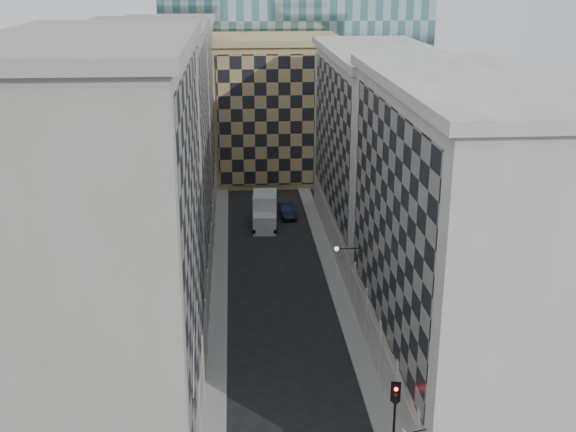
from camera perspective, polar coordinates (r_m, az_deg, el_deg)
sidewalk_west at (r=63.94m, az=-5.48°, el=-5.99°), size 1.50×100.00×0.15m
sidewalk_east at (r=64.52m, az=3.93°, el=-5.70°), size 1.50×100.00×0.15m
bldg_left_a at (r=42.47m, az=-13.97°, el=-2.40°), size 10.80×22.80×23.70m
bldg_left_b at (r=63.42m, az=-10.86°, el=4.35°), size 10.80×22.80×22.70m
bldg_left_c at (r=84.91m, az=-9.29°, el=7.71°), size 10.80×22.80×21.70m
bldg_right_a at (r=48.32m, az=13.34°, el=-1.64°), size 10.80×26.80×20.70m
bldg_right_b at (r=73.53m, az=7.15°, el=5.33°), size 10.80×28.80×19.70m
tan_block at (r=97.68m, az=-1.02°, el=8.56°), size 16.80×14.80×18.80m
flagpoles_left at (r=38.97m, az=-7.34°, el=-10.18°), size 0.10×6.33×2.33m
bracket_lamp at (r=56.55m, az=4.04°, el=-2.59°), size 1.98×0.36×0.36m
traffic_light at (r=42.95m, az=8.47°, el=-14.42°), size 0.57×0.53×4.53m
box_truck at (r=79.59m, az=-1.84°, el=0.28°), size 2.97×6.52×3.50m
dark_car at (r=82.67m, az=-0.09°, el=0.42°), size 1.98×4.54×1.45m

